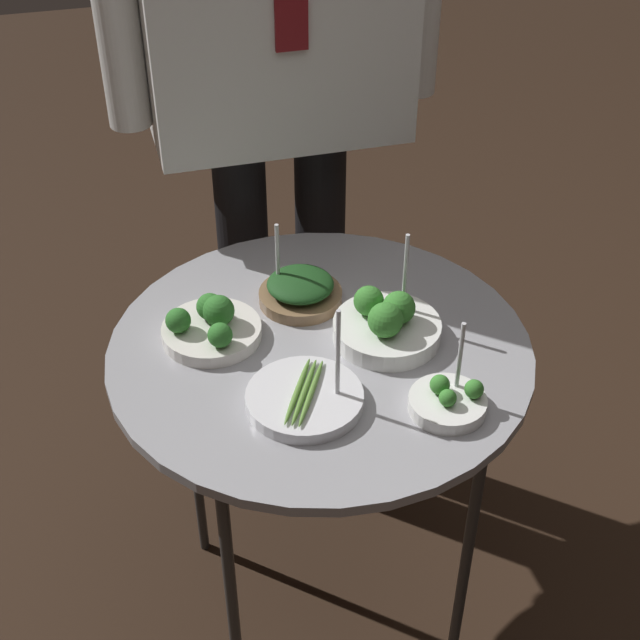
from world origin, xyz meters
The scene contains 8 objects.
ground_plane centered at (0.00, 0.00, 0.00)m, with size 8.00×8.00×0.00m, color black.
serving_cart centered at (0.00, 0.00, 0.64)m, with size 0.69×0.69×0.69m.
bowl_asparagus_far_rim centered at (-0.06, -0.13, 0.70)m, with size 0.18×0.18×0.17m.
bowl_spinach_back_right centered at (0.00, 0.12, 0.71)m, with size 0.14×0.14×0.14m.
bowl_broccoli_front_right centered at (0.11, -0.01, 0.72)m, with size 0.18×0.18×0.17m.
bowl_broccoli_front_center centered at (-0.17, 0.07, 0.71)m, with size 0.16×0.16×0.07m.
bowl_broccoli_center centered at (0.14, -0.20, 0.70)m, with size 0.12×0.12×0.14m.
waiter_figure centered at (0.05, 0.47, 1.08)m, with size 0.63×0.24×1.70m.
Camera 1 is at (-0.30, -1.08, 1.59)m, focal length 50.00 mm.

